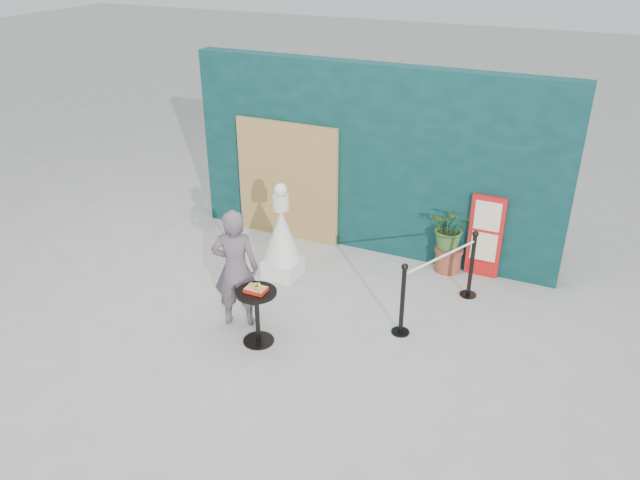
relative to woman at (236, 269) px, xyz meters
The scene contains 10 objects.
ground 1.19m from the woman, 21.52° to the right, with size 60.00×60.00×0.00m, color #ADAAA5.
back_wall 3.02m from the woman, 74.37° to the left, with size 6.00×0.30×3.00m, color #092A2B.
bamboo_fence 2.70m from the woman, 103.00° to the left, with size 1.80×0.08×2.00m, color tan.
woman is the anchor object (origin of this frame).
menu_board 3.78m from the woman, 44.43° to the left, with size 0.50×0.07×1.30m.
statue 1.38m from the woman, 92.04° to the left, with size 0.59×0.59×1.50m.
cafe_table 0.63m from the woman, 31.07° to the right, with size 0.52×0.52×0.75m.
food_basket 0.54m from the woman, 30.74° to the right, with size 0.26×0.19×0.11m.
planter 3.39m from the woman, 49.57° to the left, with size 0.65×0.56×1.10m.
stanchion_barrier 2.72m from the woman, 29.27° to the left, with size 0.84×1.54×1.03m.
Camera 1 is at (3.13, -5.61, 4.78)m, focal length 35.00 mm.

